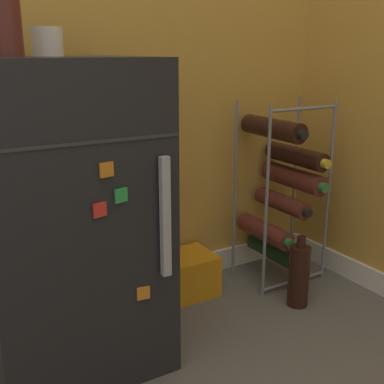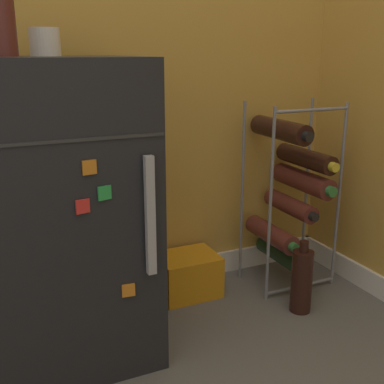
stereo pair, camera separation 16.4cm
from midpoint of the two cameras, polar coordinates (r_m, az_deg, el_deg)
mini_fridge at (r=1.45m, az=-12.10°, el=-2.65°), size 0.48×0.49×0.90m
wine_rack at (r=1.94m, az=13.96°, el=-0.17°), size 0.33×0.33×0.73m
soda_box at (r=1.89m, az=1.98°, el=-9.81°), size 0.23×0.18×0.16m
fridge_top_cup at (r=1.45m, az=-13.87°, el=16.89°), size 0.09×0.09×0.08m
fridge_top_bottle at (r=1.36m, az=-18.31°, el=20.32°), size 0.06×0.06×0.28m
loose_bottle_floor at (r=1.82m, az=15.46°, el=-10.13°), size 0.08×0.08×0.27m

